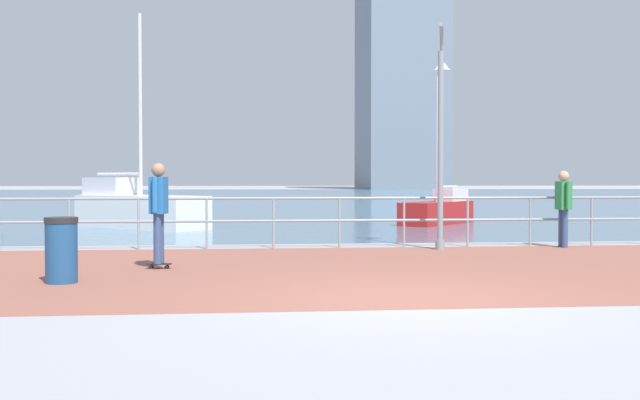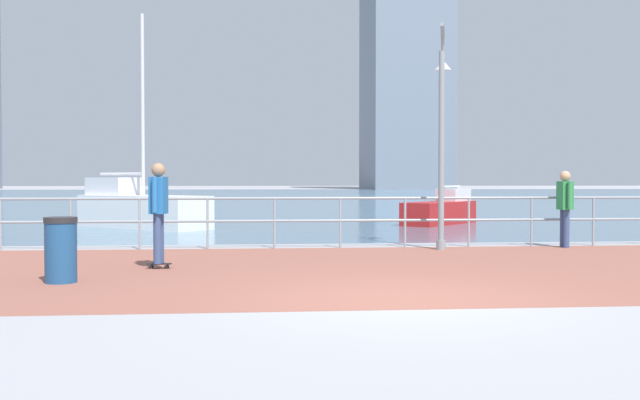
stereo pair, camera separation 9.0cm
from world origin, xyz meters
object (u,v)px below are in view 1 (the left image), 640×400
bystander (563,202)px  sailboat_navy (439,210)px  trash_bin (61,250)px  skateboarder (159,205)px  lamppost (441,125)px  sailboat_red (137,208)px

bystander → sailboat_navy: (-0.55, 8.30, -0.51)m
sailboat_navy → trash_bin: bearing=-124.5°
skateboarder → trash_bin: bearing=-127.3°
lamppost → sailboat_navy: 8.92m
skateboarder → sailboat_navy: 13.63m
sailboat_red → trash_bin: bearing=-86.5°
sailboat_red → sailboat_navy: (9.53, 0.99, -0.15)m
bystander → skateboarder: bearing=-160.0°
lamppost → sailboat_red: bearing=134.9°
lamppost → trash_bin: (-6.63, -4.42, -2.13)m
trash_bin → sailboat_navy: sailboat_navy is taller
lamppost → bystander: size_ratio=2.86×
trash_bin → sailboat_navy: size_ratio=0.19×
bystander → trash_bin: (-9.34, -4.50, -0.50)m
lamppost → sailboat_red: (-7.36, 7.40, -1.98)m
sailboat_navy → sailboat_red: bearing=-174.1°
sailboat_red → sailboat_navy: sailboat_red is taller
sailboat_red → sailboat_navy: bearing=5.9°
lamppost → skateboarder: size_ratio=2.72×
bystander → sailboat_red: (-10.07, 7.32, -0.36)m
bystander → sailboat_navy: bearing=93.8°
sailboat_red → skateboarder: bearing=-79.6°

